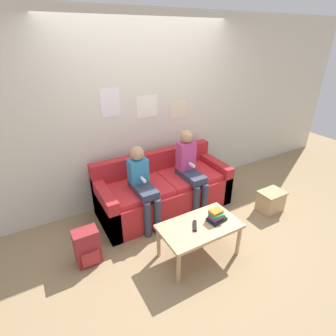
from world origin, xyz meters
The scene contains 10 objects.
ground_plane centered at (0.00, 0.00, 0.00)m, with size 10.00×10.00×0.00m, color #937A56.
wall_back centered at (0.00, 0.99, 1.30)m, with size 8.00×0.06×2.60m.
couch centered at (0.00, 0.50, 0.29)m, with size 1.87×0.78×0.79m.
coffee_table centered at (-0.11, -0.52, 0.38)m, with size 0.89×0.51×0.43m.
person_left centered at (-0.40, 0.31, 0.62)m, with size 0.24×0.54×1.08m.
person_right centered at (0.33, 0.32, 0.66)m, with size 0.24×0.54×1.16m.
tv_remote centered at (-0.17, -0.52, 0.44)m, with size 0.13×0.16×0.02m.
book_stack centered at (0.10, -0.55, 0.49)m, with size 0.22×0.17×0.13m.
storage_box centered at (1.30, -0.33, 0.16)m, with size 0.36×0.27×0.31m.
backpack centered at (-1.23, 0.00, 0.21)m, with size 0.27×0.22×0.43m.
Camera 1 is at (-1.54, -2.32, 2.29)m, focal length 28.00 mm.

